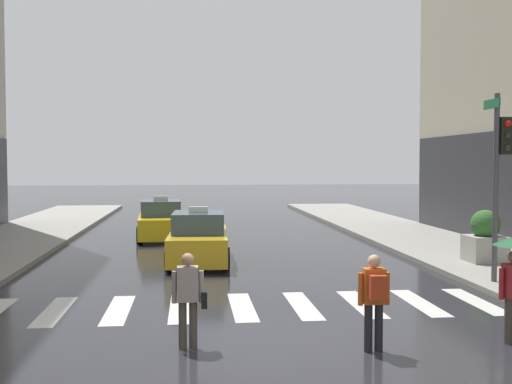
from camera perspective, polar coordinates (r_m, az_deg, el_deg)
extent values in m
plane|color=#26262B|center=(11.27, 0.04, -13.79)|extent=(160.00, 160.00, 0.00)
cube|color=silver|center=(14.41, -17.79, -10.25)|extent=(0.50, 2.80, 0.01)
cube|color=silver|center=(14.20, -12.36, -10.37)|extent=(0.50, 2.80, 0.01)
cube|color=silver|center=(14.12, -6.81, -10.41)|extent=(0.50, 2.80, 0.01)
cube|color=silver|center=(14.16, -1.25, -10.35)|extent=(0.50, 2.80, 0.01)
cube|color=silver|center=(14.33, 4.22, -10.20)|extent=(0.50, 2.80, 0.01)
cube|color=silver|center=(14.63, 9.51, -9.96)|extent=(0.50, 2.80, 0.01)
cube|color=silver|center=(15.04, 14.55, -9.66)|extent=(0.50, 2.80, 0.01)
cube|color=silver|center=(15.55, 19.27, -9.31)|extent=(0.50, 2.80, 0.01)
cylinder|color=#47474C|center=(17.13, 20.90, 0.34)|extent=(0.14, 0.14, 4.80)
cube|color=black|center=(17.23, 21.63, 4.75)|extent=(0.30, 0.26, 0.95)
sphere|color=red|center=(17.12, 21.87, 5.76)|extent=(0.17, 0.17, 0.17)
sphere|color=#28231E|center=(17.11, 21.85, 4.76)|extent=(0.17, 0.17, 0.17)
sphere|color=#28231E|center=(17.10, 21.83, 3.76)|extent=(0.17, 0.17, 0.17)
cube|color=#196638|center=(17.32, 20.60, 7.49)|extent=(0.04, 0.84, 0.24)
cube|color=gold|center=(20.24, -5.23, -4.81)|extent=(1.98, 4.57, 0.84)
cube|color=#384C5B|center=(20.06, -5.25, -2.75)|extent=(1.68, 2.16, 0.64)
cube|color=silver|center=(20.03, -5.25, -1.59)|extent=(0.61, 0.26, 0.18)
cylinder|color=black|center=(21.65, -7.40, -4.95)|extent=(0.25, 0.67, 0.66)
cylinder|color=black|center=(21.61, -2.85, -4.95)|extent=(0.25, 0.67, 0.66)
cylinder|color=black|center=(18.98, -7.93, -6.03)|extent=(0.25, 0.67, 0.66)
cylinder|color=black|center=(18.93, -2.74, -6.03)|extent=(0.25, 0.67, 0.66)
cube|color=#F2EAB2|center=(22.52, -6.68, -3.95)|extent=(0.20, 0.05, 0.14)
cube|color=#F2EAB2|center=(22.48, -3.46, -3.95)|extent=(0.20, 0.05, 0.14)
cube|color=yellow|center=(26.71, -8.62, -3.01)|extent=(2.02, 4.58, 0.84)
cube|color=#384C5B|center=(26.55, -8.63, -1.45)|extent=(1.70, 2.18, 0.64)
cube|color=silver|center=(26.52, -8.63, -0.56)|extent=(0.61, 0.27, 0.18)
cylinder|color=black|center=(28.09, -10.37, -3.22)|extent=(0.25, 0.67, 0.66)
cylinder|color=black|center=(28.10, -6.88, -3.20)|extent=(0.25, 0.67, 0.66)
cylinder|color=black|center=(25.41, -10.53, -3.84)|extent=(0.25, 0.67, 0.66)
cylinder|color=black|center=(25.41, -6.67, -3.82)|extent=(0.25, 0.67, 0.66)
cube|color=#F2EAB2|center=(28.97, -9.88, -2.50)|extent=(0.20, 0.05, 0.14)
cube|color=#F2EAB2|center=(28.98, -7.39, -2.48)|extent=(0.20, 0.05, 0.14)
cylinder|color=#473D33|center=(12.14, 21.91, -10.79)|extent=(0.14, 0.14, 0.82)
cylinder|color=maroon|center=(11.94, 21.36, -7.76)|extent=(0.09, 0.09, 0.55)
cylinder|color=black|center=(11.01, 10.15, -12.02)|extent=(0.14, 0.14, 0.82)
cylinder|color=black|center=(11.06, 11.06, -11.96)|extent=(0.14, 0.14, 0.82)
cube|color=#BF5119|center=(10.88, 10.64, -8.37)|extent=(0.36, 0.24, 0.60)
sphere|color=tan|center=(10.81, 10.66, -6.18)|extent=(0.22, 0.22, 0.22)
cylinder|color=#BF5119|center=(10.83, 9.46, -8.68)|extent=(0.09, 0.09, 0.55)
cylinder|color=#BF5119|center=(10.96, 11.80, -8.57)|extent=(0.09, 0.09, 0.55)
cube|color=#B23319|center=(10.67, 10.98, -8.48)|extent=(0.28, 0.18, 0.40)
cylinder|color=#473D33|center=(11.09, -6.67, -11.89)|extent=(0.14, 0.14, 0.82)
cylinder|color=#473D33|center=(11.09, -5.72, -11.89)|extent=(0.14, 0.14, 0.82)
cube|color=gray|center=(10.93, -6.21, -8.29)|extent=(0.36, 0.24, 0.60)
sphere|color=#9E7051|center=(10.86, -6.22, -6.11)|extent=(0.22, 0.22, 0.22)
cylinder|color=gray|center=(10.94, -7.43, -8.55)|extent=(0.09, 0.09, 0.55)
cylinder|color=gray|center=(10.94, -4.99, -8.54)|extent=(0.09, 0.09, 0.55)
cube|color=black|center=(10.99, -4.72, -9.71)|extent=(0.10, 0.20, 0.28)
cube|color=#A8A399|center=(20.62, 20.05, -4.86)|extent=(1.10, 1.10, 0.80)
sphere|color=#33662D|center=(20.54, 20.08, -2.78)|extent=(0.90, 0.90, 0.90)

